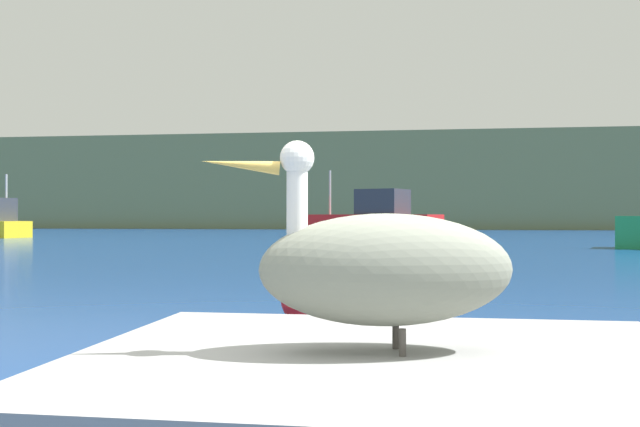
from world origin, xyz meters
TOP-DOWN VIEW (x-y plane):
  - hillside_backdrop at (0.00, 69.19)m, footprint 140.00×15.88m
  - pelican at (0.14, 0.16)m, footprint 1.36×0.71m
  - fishing_boat_red at (-3.10, 37.86)m, footprint 8.35×5.19m
  - mooring_buoy at (-1.04, 5.12)m, footprint 0.60×0.60m

SIDE VIEW (x-z plane):
  - mooring_buoy at x=-1.04m, z-range 0.00..0.60m
  - fishing_boat_red at x=-3.10m, z-range -0.96..2.84m
  - pelican at x=0.14m, z-range 0.56..1.46m
  - hillside_backdrop at x=0.00m, z-range 0.00..8.60m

